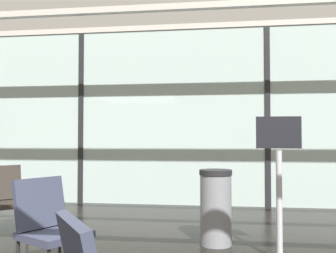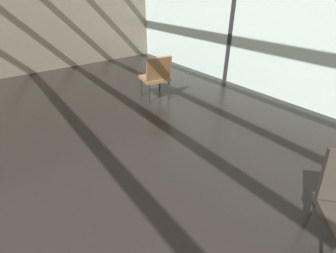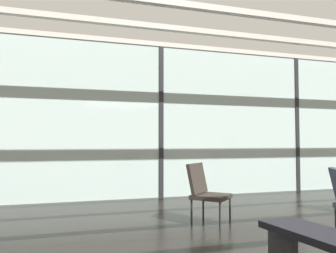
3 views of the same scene
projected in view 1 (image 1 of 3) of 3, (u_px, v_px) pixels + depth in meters
The scene contains 8 objects.
glass_curtain_wall at pixel (82, 117), 7.39m from camera, with size 14.00×0.08×3.27m, color #A3B7B2.
window_mullion_1 at pixel (82, 117), 7.39m from camera, with size 0.10×0.12×3.27m, color black.
window_mullion_2 at pixel (267, 116), 6.92m from camera, with size 0.10×0.12×3.27m, color black.
parked_airplane at pixel (137, 105), 12.01m from camera, with size 13.94×4.58×4.58m.
lounge_chair_0 at pixel (4, 196), 4.84m from camera, with size 0.71×0.71×0.87m.
lounge_chair_3 at pixel (49, 222), 3.30m from camera, with size 0.69×0.68×0.87m.
trash_bin at pixel (216, 207), 4.40m from camera, with size 0.38×0.38×0.86m.
info_sign at pixel (279, 193), 3.80m from camera, with size 0.44×0.32×1.44m.
Camera 1 is at (2.65, -1.89, 1.21)m, focal length 40.91 mm.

